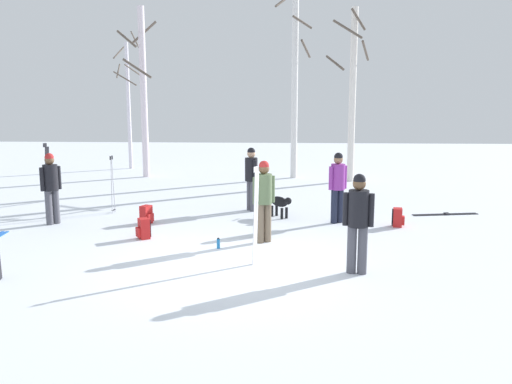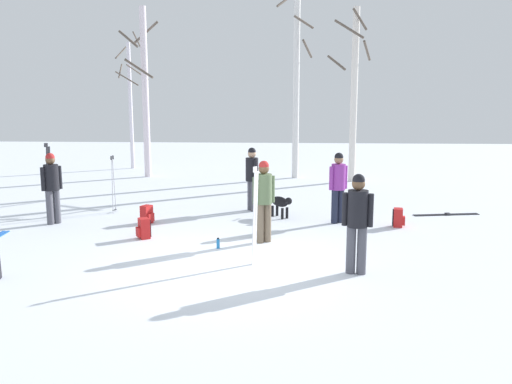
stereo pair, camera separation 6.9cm
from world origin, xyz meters
name	(u,v)px [view 2 (the right image)]	position (x,y,z in m)	size (l,w,h in m)	color
ground_plane	(231,266)	(0.00, 0.00, 0.00)	(60.00, 60.00, 0.00)	white
person_0	(357,217)	(2.17, -0.26, 0.98)	(0.51, 0.34, 1.72)	#4C4C56
person_1	(264,196)	(0.49, 1.67, 0.98)	(0.45, 0.34, 1.72)	#72604C
person_2	(52,184)	(-4.66, 3.01, 0.98)	(0.36, 0.43, 1.72)	#4C4C56
person_3	(338,183)	(2.18, 3.57, 0.98)	(0.45, 0.34, 1.72)	#1E2338
person_4	(252,175)	(0.00, 4.89, 0.98)	(0.34, 0.45, 1.72)	#4C4C56
dog	(281,203)	(0.80, 4.05, 0.39)	(0.63, 0.70, 0.57)	black
ski_pair_planted_0	(48,181)	(-5.10, 3.75, 0.94)	(0.09, 0.26, 1.90)	black
ski_pair_planted_2	(255,216)	(0.41, 0.18, 0.88)	(0.11, 0.21, 1.77)	white
ski_pair_lying_0	(446,215)	(5.11, 4.68, 0.01)	(1.76, 0.50, 0.05)	black
ski_poles_0	(113,183)	(-3.65, 4.39, 0.81)	(0.07, 0.25, 1.52)	#B2B2BC
backpack_0	(147,215)	(-2.43, 3.20, 0.21)	(0.34, 0.32, 0.44)	red
backpack_1	(144,229)	(-2.10, 1.79, 0.21)	(0.34, 0.33, 0.44)	red
backpack_2	(398,218)	(3.58, 3.25, 0.21)	(0.31, 0.29, 0.44)	red
water_bottle_0	(260,229)	(0.36, 2.38, 0.11)	(0.08, 0.08, 0.23)	green
water_bottle_1	(218,243)	(-0.39, 1.12, 0.10)	(0.06, 0.06, 0.22)	#1E72BF
birch_tree_0	(131,102)	(-6.08, 13.93, 2.98)	(1.36, 1.35, 5.89)	silver
birch_tree_1	(145,90)	(-4.66, 11.26, 3.39)	(1.47, 1.52, 6.53)	silver
birch_tree_2	(296,83)	(1.21, 11.37, 3.67)	(1.42, 1.42, 7.10)	silver
birch_tree_3	(354,92)	(3.30, 10.55, 3.30)	(1.58, 1.44, 6.29)	silver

